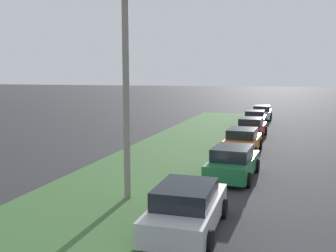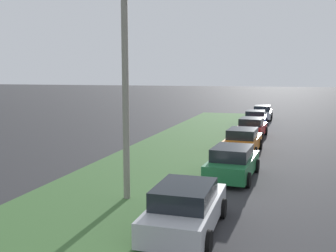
{
  "view_description": "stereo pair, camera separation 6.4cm",
  "coord_description": "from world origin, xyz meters",
  "px_view_note": "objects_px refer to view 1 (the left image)",
  "views": [
    {
      "loc": [
        -5.98,
        1.13,
        4.68
      ],
      "look_at": [
        15.54,
        7.61,
        1.69
      ],
      "focal_mm": 41.51,
      "sensor_mm": 36.0,
      "label": 1
    },
    {
      "loc": [
        -5.96,
        1.07,
        4.68
      ],
      "look_at": [
        15.54,
        7.61,
        1.69
      ],
      "focal_mm": 41.51,
      "sensor_mm": 36.0,
      "label": 2
    }
  ],
  "objects_px": {
    "parked_car_green": "(233,162)",
    "parked_car_orange": "(243,141)",
    "parked_car_red": "(251,128)",
    "streetlight": "(134,83)",
    "parked_car_silver": "(187,208)",
    "parked_car_blue": "(255,119)",
    "parked_car_white": "(262,113)"
  },
  "relations": [
    {
      "from": "parked_car_blue",
      "to": "parked_car_white",
      "type": "height_order",
      "value": "same"
    },
    {
      "from": "parked_car_blue",
      "to": "streetlight",
      "type": "relative_size",
      "value": 0.58
    },
    {
      "from": "parked_car_green",
      "to": "parked_car_blue",
      "type": "bearing_deg",
      "value": 4.53
    },
    {
      "from": "streetlight",
      "to": "parked_car_green",
      "type": "bearing_deg",
      "value": -33.41
    },
    {
      "from": "parked_car_silver",
      "to": "parked_car_blue",
      "type": "height_order",
      "value": "same"
    },
    {
      "from": "parked_car_green",
      "to": "parked_car_blue",
      "type": "distance_m",
      "value": 18.21
    },
    {
      "from": "parked_car_blue",
      "to": "parked_car_silver",
      "type": "bearing_deg",
      "value": 179.04
    },
    {
      "from": "parked_car_green",
      "to": "parked_car_red",
      "type": "relative_size",
      "value": 1.0
    },
    {
      "from": "parked_car_orange",
      "to": "parked_car_blue",
      "type": "xyz_separation_m",
      "value": [
        12.2,
        0.17,
        0.0
      ]
    },
    {
      "from": "parked_car_blue",
      "to": "streetlight",
      "type": "bearing_deg",
      "value": 172.91
    },
    {
      "from": "parked_car_orange",
      "to": "parked_car_red",
      "type": "height_order",
      "value": "same"
    },
    {
      "from": "parked_car_silver",
      "to": "parked_car_blue",
      "type": "bearing_deg",
      "value": -0.91
    },
    {
      "from": "parked_car_blue",
      "to": "streetlight",
      "type": "xyz_separation_m",
      "value": [
        -22.7,
        2.61,
        3.67
      ]
    },
    {
      "from": "parked_car_green",
      "to": "streetlight",
      "type": "xyz_separation_m",
      "value": [
        -4.49,
        2.96,
        3.67
      ]
    },
    {
      "from": "parked_car_red",
      "to": "parked_car_white",
      "type": "xyz_separation_m",
      "value": [
        12.1,
        -0.07,
        0.0
      ]
    },
    {
      "from": "parked_car_silver",
      "to": "parked_car_red",
      "type": "relative_size",
      "value": 0.98
    },
    {
      "from": "parked_car_blue",
      "to": "parked_car_white",
      "type": "xyz_separation_m",
      "value": [
        5.97,
        -0.26,
        0.0
      ]
    },
    {
      "from": "parked_car_silver",
      "to": "parked_car_white",
      "type": "xyz_separation_m",
      "value": [
        30.66,
        -0.44,
        0.0
      ]
    },
    {
      "from": "parked_car_silver",
      "to": "parked_car_orange",
      "type": "height_order",
      "value": "same"
    },
    {
      "from": "parked_car_red",
      "to": "streetlight",
      "type": "distance_m",
      "value": 17.2
    },
    {
      "from": "parked_car_green",
      "to": "streetlight",
      "type": "height_order",
      "value": "streetlight"
    },
    {
      "from": "streetlight",
      "to": "parked_car_white",
      "type": "bearing_deg",
      "value": -5.71
    },
    {
      "from": "parked_car_green",
      "to": "parked_car_blue",
      "type": "relative_size",
      "value": 1.02
    },
    {
      "from": "parked_car_silver",
      "to": "parked_car_green",
      "type": "height_order",
      "value": "same"
    },
    {
      "from": "parked_car_green",
      "to": "parked_car_orange",
      "type": "height_order",
      "value": "same"
    },
    {
      "from": "parked_car_orange",
      "to": "streetlight",
      "type": "xyz_separation_m",
      "value": [
        -10.5,
        2.78,
        3.67
      ]
    },
    {
      "from": "parked_car_white",
      "to": "streetlight",
      "type": "bearing_deg",
      "value": 173.92
    },
    {
      "from": "parked_car_white",
      "to": "streetlight",
      "type": "distance_m",
      "value": 29.04
    },
    {
      "from": "streetlight",
      "to": "parked_car_red",
      "type": "bearing_deg",
      "value": -9.58
    },
    {
      "from": "parked_car_silver",
      "to": "parked_car_red",
      "type": "xyz_separation_m",
      "value": [
        18.56,
        -0.37,
        0.0
      ]
    },
    {
      "from": "parked_car_green",
      "to": "parked_car_orange",
      "type": "distance_m",
      "value": 6.01
    },
    {
      "from": "parked_car_white",
      "to": "parked_car_orange",
      "type": "bearing_deg",
      "value": 179.35
    }
  ]
}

